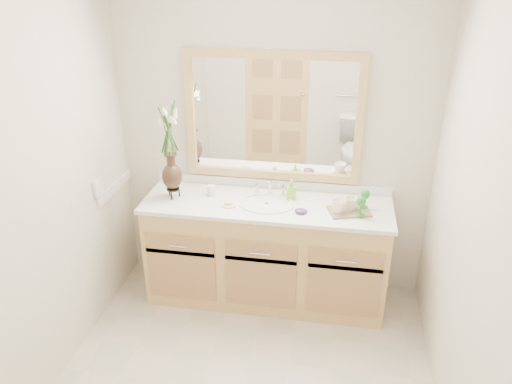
% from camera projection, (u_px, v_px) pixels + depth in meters
% --- Properties ---
extents(wall_back, '(2.40, 0.02, 2.40)m').
position_uv_depth(wall_back, '(273.00, 143.00, 3.78)').
color(wall_back, silver).
rests_on(wall_back, floor).
extents(wall_left, '(0.02, 2.60, 2.40)m').
position_uv_depth(wall_left, '(30.00, 208.00, 2.80)').
color(wall_left, silver).
rests_on(wall_left, floor).
extents(wall_right, '(0.02, 2.60, 2.40)m').
position_uv_depth(wall_right, '(479.00, 245.00, 2.44)').
color(wall_right, silver).
rests_on(wall_right, floor).
extents(vanity, '(1.80, 0.55, 0.80)m').
position_uv_depth(vanity, '(266.00, 253.00, 3.86)').
color(vanity, tan).
rests_on(vanity, floor).
extents(counter, '(1.84, 0.57, 0.03)m').
position_uv_depth(counter, '(267.00, 205.00, 3.69)').
color(counter, white).
rests_on(counter, vanity).
extents(sink, '(0.38, 0.34, 0.23)m').
position_uv_depth(sink, '(266.00, 211.00, 3.69)').
color(sink, white).
rests_on(sink, counter).
extents(mirror, '(1.32, 0.04, 0.97)m').
position_uv_depth(mirror, '(273.00, 118.00, 3.67)').
color(mirror, white).
rests_on(mirror, wall_back).
extents(switch_plate, '(0.02, 0.12, 0.12)m').
position_uv_depth(switch_plate, '(98.00, 187.00, 3.57)').
color(switch_plate, white).
rests_on(switch_plate, wall_left).
extents(flower_vase, '(0.18, 0.18, 0.73)m').
position_uv_depth(flower_vase, '(169.00, 135.00, 3.56)').
color(flower_vase, black).
rests_on(flower_vase, counter).
extents(tumbler, '(0.06, 0.06, 0.08)m').
position_uv_depth(tumbler, '(211.00, 190.00, 3.79)').
color(tumbler, white).
rests_on(tumbler, counter).
extents(soap_dish, '(0.10, 0.10, 0.03)m').
position_uv_depth(soap_dish, '(229.00, 204.00, 3.64)').
color(soap_dish, white).
rests_on(soap_dish, counter).
extents(soap_bottle, '(0.07, 0.07, 0.14)m').
position_uv_depth(soap_bottle, '(291.00, 190.00, 3.72)').
color(soap_bottle, '#86DA33').
rests_on(soap_bottle, counter).
extents(purple_dish, '(0.10, 0.09, 0.03)m').
position_uv_depth(purple_dish, '(301.00, 211.00, 3.53)').
color(purple_dish, '#512878').
rests_on(purple_dish, counter).
extents(tray, '(0.33, 0.27, 0.01)m').
position_uv_depth(tray, '(349.00, 211.00, 3.55)').
color(tray, brown).
rests_on(tray, counter).
extents(mug_left, '(0.10, 0.10, 0.10)m').
position_uv_depth(mug_left, '(338.00, 206.00, 3.50)').
color(mug_left, white).
rests_on(mug_left, tray).
extents(mug_right, '(0.12, 0.11, 0.10)m').
position_uv_depth(mug_right, '(351.00, 203.00, 3.54)').
color(mug_right, white).
rests_on(mug_right, tray).
extents(goblet_front, '(0.07, 0.07, 0.15)m').
position_uv_depth(goblet_front, '(361.00, 202.00, 3.44)').
color(goblet_front, '#287928').
rests_on(goblet_front, tray).
extents(goblet_back, '(0.06, 0.06, 0.14)m').
position_uv_depth(goblet_back, '(365.00, 195.00, 3.54)').
color(goblet_back, '#287928').
rests_on(goblet_back, tray).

